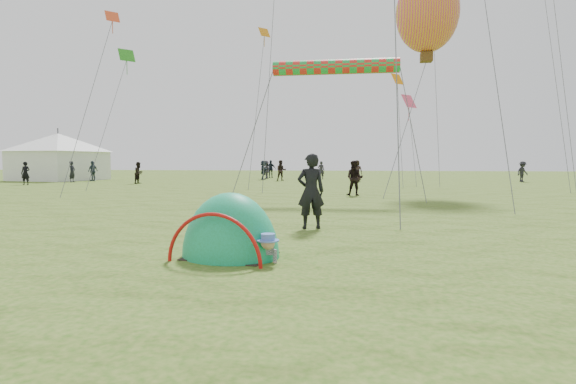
# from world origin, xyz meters

# --- Properties ---
(ground) EXTENTS (140.00, 140.00, 0.00)m
(ground) POSITION_xyz_m (0.00, 0.00, 0.00)
(ground) COLOR #25530F
(crawling_toddler) EXTENTS (0.65, 0.78, 0.52)m
(crawling_toddler) POSITION_xyz_m (-0.67, 0.59, 0.26)
(crawling_toddler) COLOR black
(crawling_toddler) RESTS_ON ground
(popup_tent) EXTENTS (1.98, 1.73, 2.27)m
(popup_tent) POSITION_xyz_m (-1.38, 0.89, 0.00)
(popup_tent) COLOR #199046
(popup_tent) RESTS_ON ground
(standing_adult) EXTENTS (0.78, 0.61, 1.87)m
(standing_adult) POSITION_xyz_m (-0.28, 4.36, 0.93)
(standing_adult) COLOR black
(standing_adult) RESTS_ON ground
(event_marquee) EXTENTS (7.46, 7.46, 4.36)m
(event_marquee) POSITION_xyz_m (-24.67, 29.23, 2.18)
(event_marquee) COLOR white
(event_marquee) RESTS_ON ground
(crowd_person_0) EXTENTS (0.41, 0.61, 1.65)m
(crowd_person_0) POSITION_xyz_m (-21.07, 25.71, 0.83)
(crowd_person_0) COLOR black
(crowd_person_0) RESTS_ON ground
(crowd_person_1) EXTENTS (0.94, 0.80, 1.70)m
(crowd_person_1) POSITION_xyz_m (0.84, 15.22, 0.85)
(crowd_person_1) COLOR black
(crowd_person_1) RESTS_ON ground
(crowd_person_2) EXTENTS (0.61, 1.04, 1.67)m
(crowd_person_2) POSITION_xyz_m (-20.70, 27.94, 0.83)
(crowd_person_2) COLOR #293641
(crowd_person_2) RESTS_ON ground
(crowd_person_3) EXTENTS (1.18, 1.25, 1.70)m
(crowd_person_3) POSITION_xyz_m (-7.34, 34.74, 0.85)
(crowd_person_3) COLOR #232129
(crowd_person_3) RESTS_ON ground
(crowd_person_6) EXTENTS (0.64, 0.46, 1.65)m
(crowd_person_6) POSITION_xyz_m (-2.13, 34.35, 0.82)
(crowd_person_6) COLOR #222226
(crowd_person_6) RESTS_ON ground
(crowd_person_7) EXTENTS (0.96, 0.82, 1.74)m
(crowd_person_7) POSITION_xyz_m (-5.25, 30.70, 0.87)
(crowd_person_7) COLOR black
(crowd_person_7) RESTS_ON ground
(crowd_person_8) EXTENTS (1.10, 0.69, 1.75)m
(crowd_person_8) POSITION_xyz_m (-7.34, 37.03, 0.87)
(crowd_person_8) COLOR black
(crowd_person_8) RESTS_ON ground
(crowd_person_9) EXTENTS (1.22, 1.08, 1.64)m
(crowd_person_9) POSITION_xyz_m (14.12, 31.30, 0.82)
(crowd_person_9) COLOR black
(crowd_person_9) RESTS_ON ground
(crowd_person_10) EXTENTS (0.91, 0.64, 1.75)m
(crowd_person_10) POSITION_xyz_m (1.07, 30.19, 0.87)
(crowd_person_10) COLOR black
(crowd_person_10) RESTS_ON ground
(crowd_person_11) EXTENTS (0.99, 1.67, 1.71)m
(crowd_person_11) POSITION_xyz_m (-7.15, 32.53, 0.86)
(crowd_person_11) COLOR #18222D
(crowd_person_11) RESTS_ON ground
(crowd_person_12) EXTENTS (0.64, 0.47, 1.63)m
(crowd_person_12) POSITION_xyz_m (-21.91, 21.67, 0.81)
(crowd_person_12) COLOR black
(crowd_person_12) RESTS_ON ground
(crowd_person_13) EXTENTS (0.73, 0.87, 1.60)m
(crowd_person_13) POSITION_xyz_m (-14.85, 24.38, 0.80)
(crowd_person_13) COLOR black
(crowd_person_13) RESTS_ON ground
(balloon_kite) EXTENTS (3.30, 3.30, 4.63)m
(balloon_kite) POSITION_xyz_m (4.60, 18.62, 9.30)
(balloon_kite) COLOR #EEA309
(rainbow_tube_kite) EXTENTS (5.49, 0.64, 0.64)m
(rainbow_tube_kite) POSITION_xyz_m (-0.05, 13.31, 5.78)
(rainbow_tube_kite) COLOR red
(diamond_kite_1) EXTENTS (0.81, 0.81, 0.66)m
(diamond_kite_1) POSITION_xyz_m (-5.31, 23.89, 10.41)
(diamond_kite_1) COLOR orange
(diamond_kite_6) EXTENTS (0.78, 0.78, 0.64)m
(diamond_kite_6) POSITION_xyz_m (-12.51, 17.02, 9.65)
(diamond_kite_6) COLOR #EE481C
(diamond_kite_7) EXTENTS (1.00, 1.00, 0.82)m
(diamond_kite_7) POSITION_xyz_m (3.87, 27.01, 7.59)
(diamond_kite_7) COLOR orange
(diamond_kite_9) EXTENTS (1.06, 1.06, 0.86)m
(diamond_kite_9) POSITION_xyz_m (-13.99, 21.35, 8.58)
(diamond_kite_9) COLOR #258917
(diamond_kite_11) EXTENTS (1.25, 1.25, 1.02)m
(diamond_kite_11) POSITION_xyz_m (4.87, 28.36, 6.16)
(diamond_kite_11) COLOR #F44A6E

